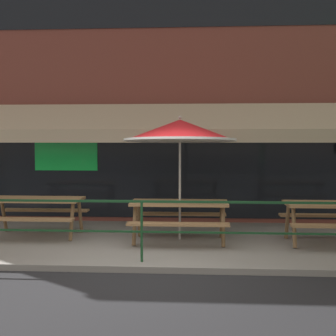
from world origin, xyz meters
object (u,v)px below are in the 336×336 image
picnic_table_left (36,206)px  picnic_table_right (335,211)px  patio_umbrella_centre (180,131)px  picnic_table_centre (179,210)px

picnic_table_left → picnic_table_right: same height
picnic_table_right → patio_umbrella_centre: (-2.85, 0.22, 1.47)m
picnic_table_centre → picnic_table_right: size_ratio=1.00×
patio_umbrella_centre → picnic_table_left: bearing=177.8°
patio_umbrella_centre → picnic_table_centre: bearing=-90.0°
picnic_table_right → patio_umbrella_centre: bearing=175.6°
picnic_table_left → picnic_table_centre: (2.85, -0.34, 0.00)m
picnic_table_centre → patio_umbrella_centre: bearing=90.0°
picnic_table_left → patio_umbrella_centre: (2.85, -0.11, 1.47)m
picnic_table_left → picnic_table_right: size_ratio=1.00×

